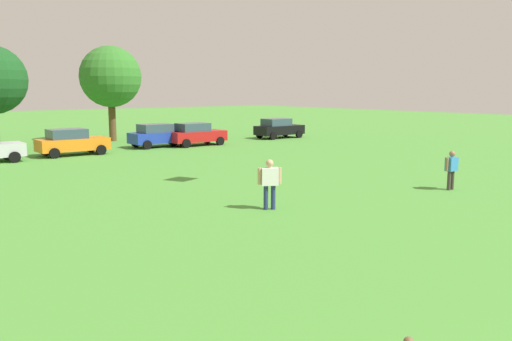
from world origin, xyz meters
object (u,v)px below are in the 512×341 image
Objects in this scene: adult_bystander at (270,180)px; parked_car_orange_3 at (72,142)px; parked_car_black_6 at (279,128)px; bystander_near_trees at (451,167)px; parked_car_red_5 at (196,134)px; tree_far_right at (110,77)px; parked_car_blue_4 at (159,135)px.

adult_bystander is 0.41× the size of parked_car_orange_3.
adult_bystander is at bearing -89.43° from parked_car_orange_3.
parked_car_orange_3 and parked_car_black_6 have the same top height.
parked_car_red_5 is at bearing 88.12° from bystander_near_trees.
tree_far_right is at bearing 51.52° from parked_car_orange_3.
tree_far_right is (-12.20, 6.41, 4.26)m from parked_car_black_6.
adult_bystander is 21.39m from parked_car_blue_4.
parked_car_black_6 is at bearing 5.37° from parked_car_red_5.
adult_bystander is 0.41× the size of parked_car_red_5.
parked_car_blue_4 is 11.43m from parked_car_black_6.
bystander_near_trees is 0.38× the size of parked_car_red_5.
parked_car_red_5 is at bearing -64.76° from tree_far_right.
adult_bystander is 27.11m from parked_car_black_6.
tree_far_right is at bearing 152.30° from parked_car_black_6.
tree_far_right reaches higher than parked_car_orange_3.
parked_car_blue_4 and parked_car_red_5 have the same top height.
parked_car_black_6 is (18.06, 0.96, 0.00)m from parked_car_orange_3.
parked_car_orange_3 is 1.00× the size of parked_car_red_5.
parked_car_orange_3 is 10.33m from tree_far_right.
tree_far_right reaches higher than bystander_near_trees.
parked_car_blue_4 is at bearing -83.12° from tree_far_right.
parked_car_blue_4 is 0.57× the size of tree_far_right.
adult_bystander is at bearing -114.89° from parked_car_red_5.
parked_car_blue_4 is 7.73m from tree_far_right.
parked_car_red_5 and parked_car_black_6 have the same top height.
adult_bystander reaches higher than bystander_near_trees.
bystander_near_trees is 0.22× the size of tree_far_right.
adult_bystander is at bearing 167.61° from bystander_near_trees.
bystander_near_trees is at bearing -85.41° from parked_car_blue_4.
parked_car_blue_4 is 1.00× the size of parked_car_black_6.
tree_far_right is (-3.41, 7.23, 4.26)m from parked_car_red_5.
parked_car_blue_4 is at bearing 162.50° from parked_car_red_5.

